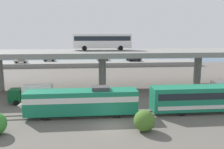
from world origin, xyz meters
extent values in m
plane|color=#605B54|center=(0.00, 0.00, 0.00)|extent=(260.00, 260.00, 0.00)
cube|color=#59544C|center=(0.00, 3.22, 0.06)|extent=(110.00, 0.12, 0.12)
cube|color=#59544C|center=(0.00, 4.78, 0.06)|extent=(110.00, 0.12, 0.12)
cube|color=#197A56|center=(-3.73, 4.00, 2.08)|extent=(15.34, 3.00, 3.20)
cube|color=silver|center=(-3.73, 4.00, 2.66)|extent=(15.34, 3.04, 0.77)
cone|color=silver|center=(-11.40, 4.00, 1.76)|extent=(2.09, 2.85, 2.85)
cube|color=black|center=(-9.83, 4.00, 2.98)|extent=(2.09, 2.70, 1.02)
cube|color=#3F3F42|center=(-1.11, 4.00, 3.93)|extent=(2.40, 1.80, 0.50)
cylinder|color=black|center=(-8.52, 2.65, 0.48)|extent=(0.96, 0.18, 0.96)
cylinder|color=black|center=(-8.52, 5.35, 0.48)|extent=(0.96, 0.18, 0.96)
cylinder|color=black|center=(1.06, 2.65, 0.48)|extent=(0.96, 0.18, 0.96)
cylinder|color=black|center=(1.06, 5.35, 0.48)|extent=(0.96, 0.18, 0.96)
cylinder|color=black|center=(10.17, 2.65, 0.46)|extent=(0.92, 0.18, 0.92)
cylinder|color=black|center=(10.17, 5.35, 0.46)|extent=(0.92, 0.18, 0.92)
cube|color=gray|center=(0.00, 20.00, 7.36)|extent=(96.00, 12.12, 0.96)
cylinder|color=gray|center=(0.00, 20.00, 3.44)|extent=(1.50, 1.50, 6.88)
cylinder|color=gray|center=(20.40, 20.00, 3.44)|extent=(1.50, 1.50, 6.88)
cube|color=silver|center=(0.14, 21.92, 9.79)|extent=(12.00, 2.55, 2.90)
cube|color=black|center=(0.14, 21.92, 10.31)|extent=(11.52, 2.59, 0.93)
cube|color=black|center=(-5.81, 21.92, 10.14)|extent=(0.08, 2.30, 1.74)
cylinder|color=black|center=(-3.58, 20.71, 8.34)|extent=(1.00, 0.26, 1.00)
cylinder|color=black|center=(-3.58, 23.14, 8.34)|extent=(1.00, 0.26, 1.00)
cylinder|color=black|center=(3.86, 20.71, 8.34)|extent=(1.00, 0.26, 1.00)
cylinder|color=black|center=(3.86, 23.14, 8.34)|extent=(1.00, 0.26, 1.00)
cube|color=maroon|center=(17.90, 10.89, 1.44)|extent=(2.00, 2.30, 2.00)
cylinder|color=black|center=(18.19, 9.80, 0.44)|extent=(0.88, 0.28, 0.88)
cylinder|color=black|center=(18.19, 11.98, 0.44)|extent=(0.88, 0.28, 0.88)
cube|color=#0C4C26|center=(-14.64, 10.89, 1.44)|extent=(2.00, 2.30, 2.00)
cube|color=silver|center=(-11.14, 10.89, 1.74)|extent=(4.60, 2.30, 2.60)
cylinder|color=black|center=(-14.35, 9.80, 0.44)|extent=(0.88, 0.28, 0.88)
cylinder|color=black|center=(-14.35, 11.98, 0.44)|extent=(0.88, 0.28, 0.88)
cylinder|color=black|center=(-10.13, 9.80, 0.44)|extent=(0.88, 0.28, 0.88)
cylinder|color=black|center=(-10.13, 11.98, 0.44)|extent=(0.88, 0.28, 0.88)
cube|color=gray|center=(0.00, 55.00, 0.72)|extent=(72.67, 10.15, 1.45)
cube|color=#9E998C|center=(2.27, 57.18, 2.12)|extent=(4.63, 1.79, 0.70)
cube|color=#1E232B|center=(2.03, 57.18, 2.71)|extent=(2.04, 1.58, 0.48)
cylinder|color=black|center=(3.70, 58.03, 1.77)|extent=(0.64, 0.20, 0.64)
cylinder|color=black|center=(3.70, 56.33, 1.77)|extent=(0.64, 0.20, 0.64)
cylinder|color=black|center=(0.83, 58.03, 1.77)|extent=(0.64, 0.20, 0.64)
cylinder|color=black|center=(0.83, 56.33, 1.77)|extent=(0.64, 0.20, 0.64)
cube|color=#515459|center=(-16.79, 56.85, 2.12)|extent=(4.18, 1.76, 0.70)
cube|color=#1E232B|center=(-16.58, 56.85, 2.71)|extent=(1.84, 1.55, 0.48)
cylinder|color=black|center=(-18.09, 56.02, 1.77)|extent=(0.64, 0.20, 0.64)
cylinder|color=black|center=(-18.09, 57.69, 1.77)|extent=(0.64, 0.20, 0.64)
cylinder|color=black|center=(-15.49, 56.02, 1.77)|extent=(0.64, 0.20, 0.64)
cylinder|color=black|center=(-15.49, 57.69, 1.77)|extent=(0.64, 0.20, 0.64)
cube|color=black|center=(13.42, 54.08, 2.12)|extent=(4.54, 1.77, 0.70)
cube|color=#1E232B|center=(13.64, 54.08, 2.71)|extent=(2.00, 1.56, 0.48)
cylinder|color=black|center=(12.01, 53.24, 1.77)|extent=(0.64, 0.20, 0.64)
cylinder|color=black|center=(12.01, 54.92, 1.77)|extent=(0.64, 0.20, 0.64)
cylinder|color=black|center=(14.82, 53.24, 1.77)|extent=(0.64, 0.20, 0.64)
cylinder|color=black|center=(14.82, 54.92, 1.77)|extent=(0.64, 0.20, 0.64)
cube|color=#0C4C26|center=(12.69, 56.42, 2.12)|extent=(4.29, 1.84, 0.70)
cube|color=#1E232B|center=(12.47, 56.42, 2.71)|extent=(1.89, 1.62, 0.48)
cylinder|color=black|center=(14.02, 57.30, 1.77)|extent=(0.64, 0.20, 0.64)
cylinder|color=black|center=(14.02, 55.55, 1.77)|extent=(0.64, 0.20, 0.64)
cylinder|color=black|center=(11.36, 57.30, 1.77)|extent=(0.64, 0.20, 0.64)
cylinder|color=black|center=(11.36, 55.55, 1.77)|extent=(0.64, 0.20, 0.64)
cube|color=#9E998C|center=(-25.48, 52.98, 2.12)|extent=(4.33, 1.72, 0.70)
cube|color=#1E232B|center=(-25.27, 52.98, 2.71)|extent=(1.90, 1.52, 0.48)
cylinder|color=black|center=(-26.82, 52.16, 1.77)|extent=(0.64, 0.20, 0.64)
cylinder|color=black|center=(-26.82, 53.80, 1.77)|extent=(0.64, 0.20, 0.64)
cylinder|color=black|center=(-24.14, 52.16, 1.77)|extent=(0.64, 0.20, 0.64)
cylinder|color=black|center=(-24.14, 53.80, 1.77)|extent=(0.64, 0.20, 0.64)
cube|color=#385B7A|center=(0.00, 78.00, 0.00)|extent=(140.00, 36.00, 0.01)
sphere|color=#416B26|center=(3.75, -1.81, 1.27)|extent=(2.54, 2.54, 2.54)
camera|label=1|loc=(-2.53, -27.46, 11.49)|focal=37.54mm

